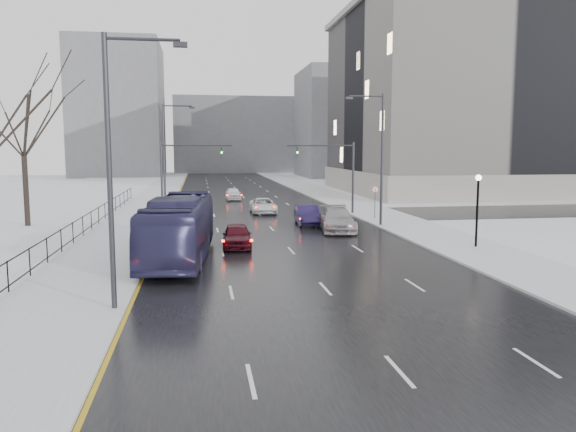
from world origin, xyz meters
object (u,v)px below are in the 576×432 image
sedan_center_far (233,194)px  bus (179,228)px  streetlight_l_far (167,152)px  no_uturn_sign (375,193)px  mast_signal_right (341,169)px  tree_park_e (28,227)px  sedan_right_cross (263,206)px  mast_signal_left (174,170)px  sedan_right_near (307,215)px  streetlight_l_near (116,159)px  sedan_center_near (237,236)px  lamppost_r_mid (478,200)px  streetlight_r_mid (379,153)px  sedan_right_far (337,219)px

sedan_center_far → bus: bearing=-99.0°
streetlight_l_far → no_uturn_sign: 19.41m
bus → mast_signal_right: bearing=58.4°
tree_park_e → bus: (11.86, -14.47, 1.73)m
sedan_right_cross → mast_signal_right: bearing=-16.3°
mast_signal_right → mast_signal_left: (-14.65, 0.00, 0.00)m
tree_park_e → mast_signal_right: (25.53, 4.00, 4.11)m
sedan_right_near → sedan_center_far: bearing=104.2°
streetlight_l_near → mast_signal_left: 28.05m
no_uturn_sign → sedan_right_near: no_uturn_sign is taller
sedan_center_near → sedan_right_near: 10.96m
sedan_right_cross → lamppost_r_mid: bearing=-61.8°
sedan_right_near → sedan_center_far: sedan_right_near is taller
tree_park_e → streetlight_l_near: 26.61m
no_uturn_sign → streetlight_r_mid: bearing=-104.5°
streetlight_l_near → sedan_center_far: streetlight_l_near is taller
sedan_center_near → lamppost_r_mid: bearing=-7.0°
mast_signal_left → sedan_center_near: 16.39m
bus → mast_signal_left: bearing=98.0°
streetlight_r_mid → no_uturn_sign: size_ratio=3.70×
streetlight_l_near → mast_signal_left: size_ratio=1.54×
mast_signal_right → mast_signal_left: size_ratio=1.00×
sedan_right_far → sedan_center_far: size_ratio=1.38×
streetlight_l_far → lamppost_r_mid: size_ratio=2.34×
streetlight_r_mid → mast_signal_left: bearing=152.7°
lamppost_r_mid → bus: 17.39m
mast_signal_left → sedan_right_near: bearing=-31.5°
sedan_right_cross → no_uturn_sign: bearing=-34.3°
tree_park_e → sedan_right_cross: bearing=18.0°
mast_signal_right → sedan_center_near: size_ratio=1.54×
streetlight_r_mid → mast_signal_right: (-0.84, 8.00, -1.51)m
sedan_right_far → sedan_center_far: bearing=109.9°
mast_signal_right → bus: size_ratio=0.54×
streetlight_l_far → sedan_right_far: size_ratio=1.72×
streetlight_l_near → sedan_right_cross: streetlight_l_near is taller
streetlight_l_near → bus: size_ratio=0.82×
mast_signal_left → sedan_center_far: (5.87, 15.59, -3.35)m
bus → sedan_right_near: size_ratio=2.61×
sedan_right_near → sedan_center_near: bearing=-120.8°
mast_signal_left → sedan_right_near: (10.33, -6.34, -3.30)m
streetlight_l_near → streetlight_l_far: (0.00, 32.00, 0.00)m
mast_signal_left → bus: (0.99, -18.47, -2.38)m
lamppost_r_mid → sedan_center_far: (-12.45, 33.58, -2.19)m
streetlight_l_near → sedan_center_near: (5.11, 12.53, -4.86)m
streetlight_l_near → bus: bearing=79.1°
mast_signal_left → bus: bearing=-86.9°
mast_signal_left → sedan_right_near: size_ratio=1.40×
no_uturn_sign → sedan_center_far: no_uturn_sign is taller
mast_signal_right → sedan_center_far: size_ratio=1.55×
streetlight_r_mid → sedan_right_cross: bearing=127.3°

